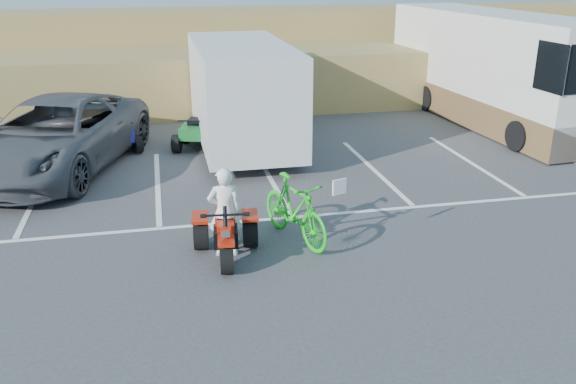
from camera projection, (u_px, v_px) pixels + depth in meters
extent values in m
plane|color=#3B3B3D|center=(323.00, 271.00, 10.41)|extent=(100.00, 100.00, 0.00)
cube|color=white|center=(37.00, 193.00, 13.91)|extent=(0.12, 5.00, 0.01)
cube|color=white|center=(158.00, 185.00, 14.45)|extent=(0.12, 5.00, 0.01)
cube|color=white|center=(269.00, 177.00, 14.98)|extent=(0.12, 5.00, 0.01)
cube|color=white|center=(374.00, 169.00, 15.51)|extent=(0.12, 5.00, 0.01)
cube|color=white|center=(471.00, 163.00, 16.04)|extent=(0.12, 5.00, 0.01)
cube|color=white|center=(562.00, 156.00, 16.57)|extent=(0.12, 5.00, 0.01)
cube|color=white|center=(292.00, 217.00, 12.60)|extent=(28.00, 0.12, 0.01)
cube|color=olive|center=(225.00, 74.00, 22.85)|extent=(40.00, 6.00, 2.00)
cube|color=olive|center=(215.00, 37.00, 25.70)|extent=(40.00, 4.00, 2.20)
imported|color=white|center=(225.00, 212.00, 10.73)|extent=(0.64, 0.45, 1.65)
imported|color=#14BF19|center=(295.00, 210.00, 11.36)|extent=(1.27, 2.15, 1.25)
imported|color=#47484F|center=(56.00, 135.00, 15.22)|extent=(4.88, 7.03, 1.78)
cube|color=silver|center=(242.00, 91.00, 16.94)|extent=(2.48, 6.19, 2.58)
cylinder|color=black|center=(243.00, 134.00, 17.38)|extent=(2.27, 0.73, 0.72)
cube|color=silver|center=(491.00, 67.00, 19.71)|extent=(3.03, 9.65, 3.42)
cube|color=brown|center=(486.00, 105.00, 20.14)|extent=(3.08, 9.65, 0.95)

